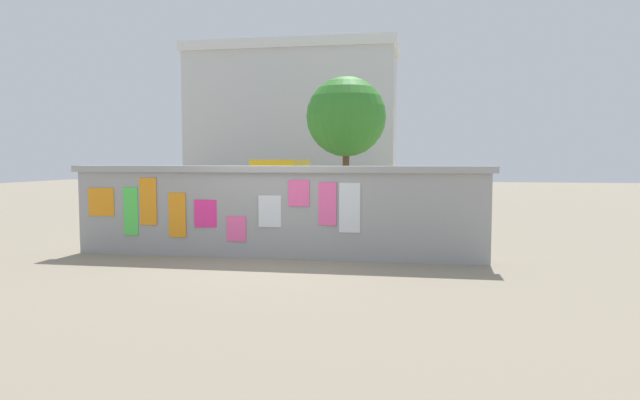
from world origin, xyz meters
TOP-DOWN VIEW (x-y plane):
  - ground at (0.00, 8.00)m, footprint 60.00×60.00m
  - poster_wall at (-0.01, -0.00)m, footprint 8.02×0.42m
  - auto_rickshaw_truck at (-0.01, 4.50)m, footprint 3.74×1.88m
  - motorcycle at (2.45, 1.34)m, footprint 1.87×0.68m
  - bicycle_near at (0.45, 1.08)m, footprint 1.71×0.44m
  - person_walking at (2.80, 3.66)m, footprint 0.45×0.45m
  - person_bystander at (-1.74, 0.95)m, footprint 0.43×0.43m
  - tree_roadside at (-0.05, 11.25)m, footprint 3.06×3.06m
  - building_background at (-3.94, 19.58)m, footprint 11.21×4.94m

SIDE VIEW (x-z plane):
  - ground at x=0.00m, z-range 0.00..0.00m
  - bicycle_near at x=0.45m, z-range -0.11..0.84m
  - motorcycle at x=2.45m, z-range 0.03..0.90m
  - poster_wall at x=-0.01m, z-range 0.02..1.75m
  - auto_rickshaw_truck at x=-0.01m, z-range -0.02..1.83m
  - person_walking at x=2.80m, z-range 0.18..1.80m
  - person_bystander at x=-1.74m, z-range 0.18..1.80m
  - tree_roadside at x=-0.05m, z-range 0.97..6.00m
  - building_background at x=-3.94m, z-range 0.02..7.96m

